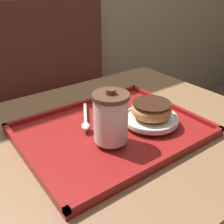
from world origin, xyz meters
The scene contains 6 objects.
cafe_table centered at (0.00, 0.00, 0.58)m, with size 0.95×0.70×0.74m.
serving_tray centered at (0.02, -0.02, 0.75)m, with size 0.46×0.36×0.02m.
coffee_cup_front centered at (-0.02, -0.07, 0.83)m, with size 0.08×0.08×0.13m.
plate_with_chocolate_donut centered at (0.12, -0.06, 0.77)m, with size 0.15×0.15×0.01m.
donut_chocolate_glazed centered at (0.12, -0.06, 0.80)m, with size 0.11×0.11×0.04m.
spoon centered at (-0.03, 0.04, 0.77)m, with size 0.09×0.14×0.01m.
Camera 1 is at (-0.33, -0.49, 1.12)m, focal length 42.00 mm.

